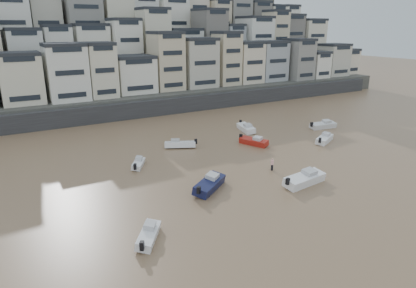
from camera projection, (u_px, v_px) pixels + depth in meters
harbor_wall at (142, 109)px, 80.07m from camera, size 140.00×3.00×3.50m
hillside at (108, 46)px, 111.71m from camera, size 141.04×66.00×50.00m
boat_c at (209, 183)px, 44.41m from camera, size 6.32×5.33×1.72m
boat_i at (246, 127)px, 69.21m from camera, size 3.25×6.19×1.61m
boat_e at (254, 141)px, 61.29m from camera, size 3.64×5.62×1.46m
boat_a at (305, 178)px, 45.86m from camera, size 6.79×2.92×1.79m
boat_f at (138, 163)px, 51.76m from camera, size 3.41×4.34×1.16m
boat_h at (180, 143)px, 59.88m from camera, size 5.66×3.94×1.48m
boat_g at (323, 124)px, 71.13m from camera, size 5.97×2.61×1.58m
boat_d at (325, 138)px, 62.76m from camera, size 5.74×4.07×1.50m
boat_j at (148, 234)px, 33.93m from camera, size 4.10×4.95×1.34m
person_pink at (272, 164)px, 50.41m from camera, size 0.44×0.44×1.74m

